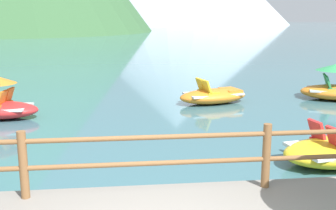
# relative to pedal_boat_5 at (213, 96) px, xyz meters

# --- Properties ---
(ground_plane) EXTENTS (200.00, 200.00, 0.00)m
(ground_plane) POSITION_rel_pedal_boat_5_xyz_m (-2.63, 30.80, -0.26)
(ground_plane) COLOR #3D6B75
(dock_railing) EXTENTS (23.92, 0.12, 0.95)m
(dock_railing) POSITION_rel_pedal_boat_5_xyz_m (-2.63, -7.65, 0.72)
(dock_railing) COLOR brown
(dock_railing) RESTS_ON promenade_dock
(pedal_boat_5) EXTENTS (2.54, 1.69, 0.83)m
(pedal_boat_5) POSITION_rel_pedal_boat_5_xyz_m (0.00, 0.00, 0.00)
(pedal_boat_5) COLOR orange
(pedal_boat_5) RESTS_ON ground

